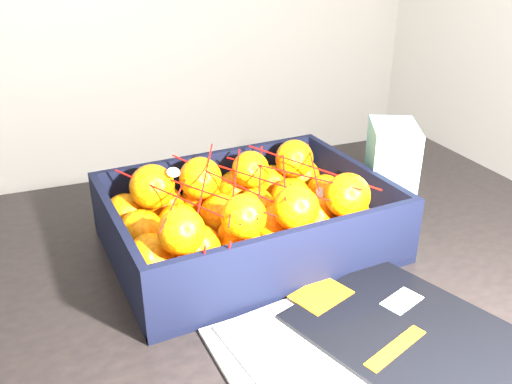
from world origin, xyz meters
name	(u,v)px	position (x,y,z in m)	size (l,w,h in m)	color
table	(256,313)	(-0.11, -0.17, 0.65)	(1.26, 0.89, 0.75)	black
magazine_stack	(367,359)	(-0.09, -0.42, 0.76)	(0.37, 0.32, 0.02)	silver
produce_crate	(248,229)	(-0.10, -0.12, 0.78)	(0.42, 0.32, 0.11)	olive
clementine_heap	(245,214)	(-0.11, -0.12, 0.81)	(0.40, 0.30, 0.12)	orange
mesh_net	(245,185)	(-0.11, -0.13, 0.86)	(0.35, 0.28, 0.11)	red
retail_carton	(390,172)	(0.17, -0.13, 0.83)	(0.07, 0.11, 0.17)	white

